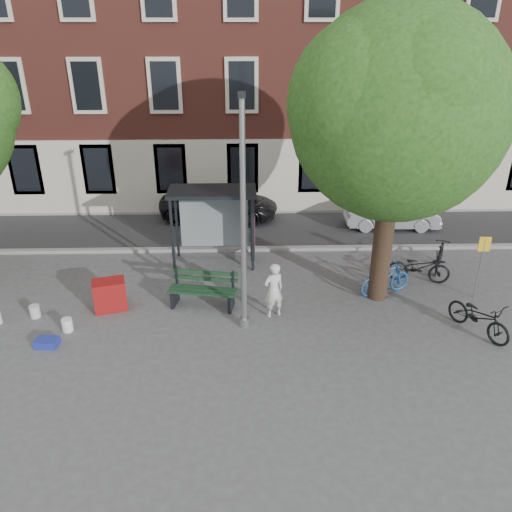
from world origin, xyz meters
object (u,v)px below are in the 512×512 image
object	(u,v)px
bus_shelter	(225,209)
bike_d	(440,256)
car_silver	(392,213)
red_stand	(110,295)
bench	(203,291)
painter	(274,290)
notice_sign	(482,254)
bike_a	(419,267)
car_dark	(219,203)
bike_b	(386,279)
lamppost	(243,231)
bike_c	(479,317)

from	to	relation	value
bus_shelter	bike_d	distance (m)	7.30
car_silver	red_stand	distance (m)	11.54
bus_shelter	bench	distance (m)	3.36
painter	bench	size ratio (longest dim) A/B	0.79
bench	notice_sign	world-z (taller)	notice_sign
bus_shelter	car_silver	world-z (taller)	bus_shelter
bike_a	car_silver	bearing A→B (deg)	7.39
bike_d	car_dark	bearing A→B (deg)	-6.83
bike_b	car_dark	bearing A→B (deg)	17.12
bike_b	red_stand	size ratio (longest dim) A/B	1.90
bike_d	car_dark	distance (m)	9.09
notice_sign	bus_shelter	bearing A→B (deg)	163.36
bike_d	red_stand	size ratio (longest dim) A/B	1.82
car_dark	lamppost	bearing A→B (deg)	-167.95
notice_sign	bench	bearing A→B (deg)	-174.96
bus_shelter	bench	bearing A→B (deg)	-100.96
red_stand	car_dark	bearing A→B (deg)	68.94
bus_shelter	bike_d	size ratio (longest dim) A/B	1.74
car_dark	red_stand	xyz separation A→B (m)	(-2.85, -7.39, -0.22)
painter	car_dark	size ratio (longest dim) A/B	0.33
bike_c	bus_shelter	bearing A→B (deg)	117.69
bus_shelter	car_silver	xyz separation A→B (m)	(6.56, 3.02, -1.30)
lamppost	notice_sign	world-z (taller)	lamppost
car_dark	red_stand	world-z (taller)	car_dark
bench	painter	bearing A→B (deg)	-6.74
bench	bike_a	world-z (taller)	bike_a
bench	bike_d	size ratio (longest dim) A/B	1.24
bus_shelter	car_dark	xyz separation A→B (m)	(-0.38, 4.29, -1.24)
red_stand	bike_d	bearing A→B (deg)	12.25
bike_d	notice_sign	distance (m)	2.15
bike_c	car_silver	distance (m)	7.63
red_stand	notice_sign	xyz separation A→B (m)	(10.75, 0.36, 0.99)
bike_c	bike_d	distance (m)	3.77
bike_d	bus_shelter	bearing A→B (deg)	20.83
lamppost	notice_sign	bearing A→B (deg)	11.27
bike_c	car_dark	xyz separation A→B (m)	(-7.16, 8.90, 0.18)
bus_shelter	car_silver	distance (m)	7.34
painter	bike_b	xyz separation A→B (m)	(3.45, 1.15, -0.29)
lamppost	red_stand	xyz separation A→B (m)	(-3.84, 1.01, -2.33)
bike_b	car_silver	size ratio (longest dim) A/B	0.46
lamppost	bus_shelter	distance (m)	4.24
bike_a	bike_d	size ratio (longest dim) A/B	1.18
bike_b	car_dark	world-z (taller)	car_dark
notice_sign	red_stand	bearing A→B (deg)	-174.75
bench	bike_c	bearing A→B (deg)	-2.30
painter	bike_a	size ratio (longest dim) A/B	0.84
bike_d	notice_sign	bearing A→B (deg)	129.94
bike_b	red_stand	xyz separation A→B (m)	(-8.11, -0.65, -0.06)
painter	bike_c	distance (m)	5.45
lamppost	bike_c	world-z (taller)	lamppost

